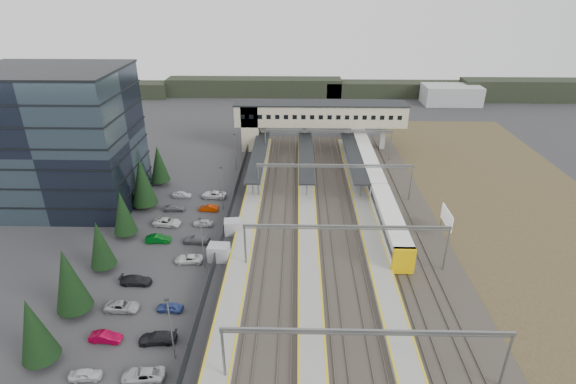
{
  "coord_description": "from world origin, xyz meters",
  "views": [
    {
      "loc": [
        5.18,
        -61.12,
        37.7
      ],
      "look_at": [
        3.63,
        8.89,
        4.0
      ],
      "focal_mm": 28.0,
      "sensor_mm": 36.0,
      "label": 1
    }
  ],
  "objects_px": {
    "footbridge": "(308,116)",
    "billboard": "(447,218)",
    "relay_cabin_far": "(232,227)",
    "train": "(370,171)",
    "office_building": "(60,139)",
    "relay_cabin_near": "(219,252)"
  },
  "relations": [
    {
      "from": "billboard",
      "to": "relay_cabin_far",
      "type": "bearing_deg",
      "value": -179.2
    },
    {
      "from": "office_building",
      "to": "billboard",
      "type": "bearing_deg",
      "value": -8.72
    },
    {
      "from": "office_building",
      "to": "billboard",
      "type": "distance_m",
      "value": 66.53
    },
    {
      "from": "relay_cabin_far",
      "to": "footbridge",
      "type": "height_order",
      "value": "footbridge"
    },
    {
      "from": "office_building",
      "to": "train",
      "type": "bearing_deg",
      "value": 10.96
    },
    {
      "from": "train",
      "to": "relay_cabin_near",
      "type": "bearing_deg",
      "value": -132.18
    },
    {
      "from": "relay_cabin_near",
      "to": "relay_cabin_far",
      "type": "height_order",
      "value": "relay_cabin_near"
    },
    {
      "from": "relay_cabin_near",
      "to": "billboard",
      "type": "distance_m",
      "value": 36.24
    },
    {
      "from": "relay_cabin_far",
      "to": "train",
      "type": "xyz_separation_m",
      "value": [
        25.2,
        21.31,
        1.04
      ]
    },
    {
      "from": "train",
      "to": "billboard",
      "type": "xyz_separation_m",
      "value": [
        9.12,
        -20.83,
        0.68
      ]
    },
    {
      "from": "relay_cabin_far",
      "to": "billboard",
      "type": "height_order",
      "value": "billboard"
    },
    {
      "from": "relay_cabin_near",
      "to": "office_building",
      "type": "bearing_deg",
      "value": 148.82
    },
    {
      "from": "relay_cabin_far",
      "to": "billboard",
      "type": "bearing_deg",
      "value": 0.8
    },
    {
      "from": "footbridge",
      "to": "billboard",
      "type": "xyz_separation_m",
      "value": [
        21.42,
        -39.98,
        -5.02
      ]
    },
    {
      "from": "footbridge",
      "to": "billboard",
      "type": "relative_size",
      "value": 7.59
    },
    {
      "from": "footbridge",
      "to": "train",
      "type": "distance_m",
      "value": 23.47
    },
    {
      "from": "office_building",
      "to": "relay_cabin_far",
      "type": "height_order",
      "value": "office_building"
    },
    {
      "from": "train",
      "to": "billboard",
      "type": "relative_size",
      "value": 12.21
    },
    {
      "from": "relay_cabin_far",
      "to": "train",
      "type": "distance_m",
      "value": 33.02
    },
    {
      "from": "relay_cabin_far",
      "to": "train",
      "type": "height_order",
      "value": "train"
    },
    {
      "from": "relay_cabin_far",
      "to": "billboard",
      "type": "distance_m",
      "value": 34.37
    },
    {
      "from": "footbridge",
      "to": "billboard",
      "type": "height_order",
      "value": "footbridge"
    }
  ]
}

